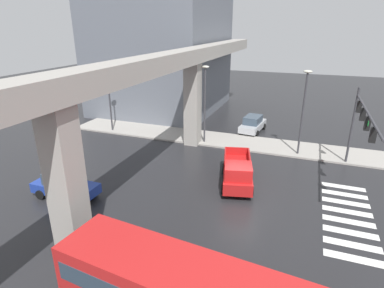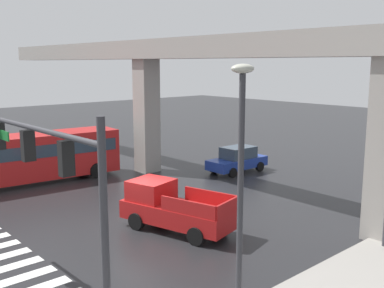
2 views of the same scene
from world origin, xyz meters
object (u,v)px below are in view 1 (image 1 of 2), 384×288
object	(u,v)px
sedan_blue	(65,185)
sedan_silver	(253,124)
street_lamp_near_corner	(304,103)
street_lamp_mid_block	(205,96)
street_lamp_far_north	(109,88)
pickup_truck	(237,173)
traffic_signal_mast	(361,120)

from	to	relation	value
sedan_blue	sedan_silver	world-z (taller)	same
sedan_blue	street_lamp_near_corner	distance (m)	19.12
street_lamp_near_corner	sedan_silver	bearing A→B (deg)	44.01
street_lamp_near_corner	sedan_blue	bearing A→B (deg)	132.60
sedan_silver	street_lamp_mid_block	world-z (taller)	street_lamp_mid_block
street_lamp_near_corner	street_lamp_far_north	world-z (taller)	same
sedan_blue	street_lamp_far_north	xyz separation A→B (m)	(12.70, 4.94, 3.70)
street_lamp_mid_block	pickup_truck	bearing A→B (deg)	-146.53
pickup_truck	sedan_blue	world-z (taller)	pickup_truck
street_lamp_mid_block	street_lamp_far_north	size ratio (longest dim) A/B	1.00
street_lamp_mid_block	sedan_blue	bearing A→B (deg)	157.31
street_lamp_near_corner	street_lamp_far_north	xyz separation A→B (m)	(0.00, 18.75, 0.00)
street_lamp_near_corner	street_lamp_far_north	bearing A→B (deg)	90.00
pickup_truck	street_lamp_far_north	size ratio (longest dim) A/B	0.75
street_lamp_far_north	street_lamp_near_corner	bearing A→B (deg)	-90.00
traffic_signal_mast	street_lamp_far_north	distance (m)	22.89
sedan_blue	sedan_silver	bearing A→B (deg)	-26.89
pickup_truck	sedan_blue	bearing A→B (deg)	118.06
sedan_silver	street_lamp_near_corner	distance (m)	7.88
sedan_blue	sedan_silver	size ratio (longest dim) A/B	0.96
pickup_truck	sedan_blue	distance (m)	11.48
street_lamp_mid_block	street_lamp_far_north	world-z (taller)	same
traffic_signal_mast	street_lamp_near_corner	bearing A→B (deg)	42.60
sedan_blue	traffic_signal_mast	xyz separation A→B (m)	(8.60, -17.58, 3.82)
traffic_signal_mast	pickup_truck	bearing A→B (deg)	113.27
traffic_signal_mast	street_lamp_far_north	bearing A→B (deg)	79.69
pickup_truck	sedan_blue	xyz separation A→B (m)	(-5.40, 10.13, -0.14)
sedan_silver	street_lamp_far_north	xyz separation A→B (m)	(-5.00, 13.91, 3.70)
pickup_truck	sedan_silver	xyz separation A→B (m)	(12.30, 1.16, -0.14)
street_lamp_far_north	street_lamp_mid_block	bearing A→B (deg)	-90.00
sedan_silver	street_lamp_mid_block	xyz separation A→B (m)	(-5.00, 3.67, 3.70)
pickup_truck	street_lamp_far_north	xyz separation A→B (m)	(7.30, 15.07, 3.57)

